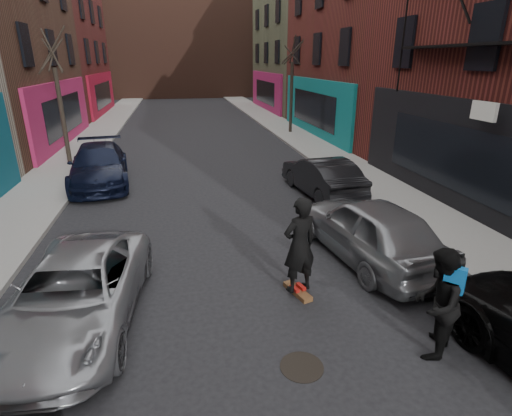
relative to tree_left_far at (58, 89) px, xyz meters
name	(u,v)px	position (x,y,z in m)	size (l,w,h in m)	color
sidewalk_left	(107,125)	(-0.05, 12.00, -3.31)	(2.50, 84.00, 0.13)	gray
sidewalk_right	(270,120)	(12.45, 12.00, -3.31)	(2.50, 84.00, 0.13)	gray
building_far	(179,40)	(6.20, 38.00, 3.62)	(40.00, 10.00, 14.00)	#47281E
tree_left_far	(58,89)	(0.00, 0.00, 0.00)	(2.00, 2.00, 6.50)	black
tree_right_far	(292,78)	(12.40, 6.00, 0.15)	(2.00, 2.00, 6.80)	black
parked_left_far	(76,293)	(3.00, -12.87, -2.74)	(2.14, 4.64, 1.29)	gray
parked_left_end	(99,165)	(1.94, -3.56, -2.63)	(2.10, 5.16, 1.50)	black
parked_right_far	(370,229)	(9.40, -11.49, -2.60)	(1.85, 4.59, 1.56)	gray
parked_right_end	(322,176)	(9.99, -6.54, -2.69)	(1.47, 4.21, 1.39)	black
skateboard	(298,291)	(7.25, -12.70, -3.33)	(0.22, 0.80, 0.10)	brown
skateboarder	(299,245)	(7.25, -12.70, -2.26)	(0.74, 0.49, 2.03)	black
pedestrian	(437,303)	(8.89, -14.84, -2.43)	(1.16, 1.15, 1.89)	black
manhole	(302,367)	(6.70, -14.77, -3.37)	(0.70, 0.70, 0.01)	black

